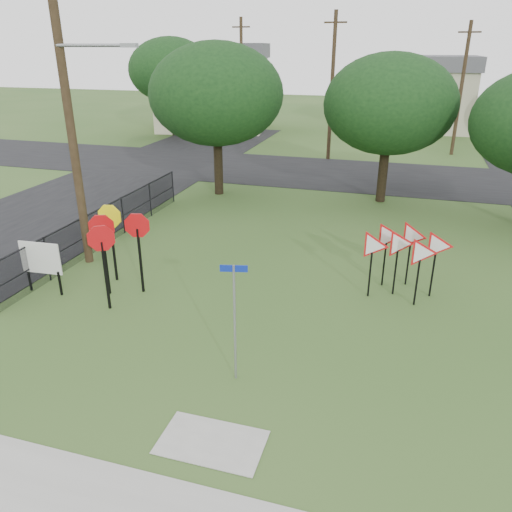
% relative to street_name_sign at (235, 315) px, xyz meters
% --- Properties ---
extents(ground, '(140.00, 140.00, 0.00)m').
position_rel_street_name_sign_xyz_m(ground, '(0.21, 0.35, -1.62)').
color(ground, '#2E501E').
extents(street_left, '(8.00, 50.00, 0.02)m').
position_rel_street_name_sign_xyz_m(street_left, '(-11.79, 10.35, -1.61)').
color(street_left, black).
rests_on(street_left, ground).
extents(street_far, '(60.00, 8.00, 0.02)m').
position_rel_street_name_sign_xyz_m(street_far, '(0.21, 20.35, -1.61)').
color(street_far, black).
rests_on(street_far, ground).
extents(curb_pad, '(2.00, 1.20, 0.02)m').
position_rel_street_name_sign_xyz_m(curb_pad, '(0.21, -2.05, -1.61)').
color(curb_pad, '#9B9A92').
rests_on(curb_pad, ground).
extents(street_name_sign, '(0.57, 0.15, 2.81)m').
position_rel_street_name_sign_xyz_m(street_name_sign, '(0.00, 0.00, 0.00)').
color(street_name_sign, gray).
rests_on(street_name_sign, ground).
extents(stop_sign_cluster, '(2.00, 2.02, 2.54)m').
position_rel_street_name_sign_xyz_m(stop_sign_cluster, '(-4.77, 3.01, 0.26)').
color(stop_sign_cluster, black).
rests_on(stop_sign_cluster, ground).
extents(yield_sign_cluster, '(2.71, 1.57, 2.11)m').
position_rel_street_name_sign_xyz_m(yield_sign_cluster, '(3.41, 5.43, -0.06)').
color(yield_sign_cluster, black).
rests_on(yield_sign_cluster, ground).
extents(info_board, '(1.32, 0.12, 1.65)m').
position_rel_street_name_sign_xyz_m(info_board, '(-6.95, 2.37, -0.53)').
color(info_board, black).
rests_on(info_board, ground).
extents(utility_pole_main, '(3.55, 0.33, 10.00)m').
position_rel_street_name_sign_xyz_m(utility_pole_main, '(-7.02, 4.85, 3.59)').
color(utility_pole_main, '#3C2D1B').
rests_on(utility_pole_main, ground).
extents(far_pole_a, '(1.40, 0.24, 9.00)m').
position_rel_street_name_sign_xyz_m(far_pole_a, '(-1.79, 24.35, 2.98)').
color(far_pole_a, '#3C2D1B').
rests_on(far_pole_a, ground).
extents(far_pole_b, '(1.40, 0.24, 8.50)m').
position_rel_street_name_sign_xyz_m(far_pole_b, '(6.21, 28.35, 2.72)').
color(far_pole_b, '#3C2D1B').
rests_on(far_pole_b, ground).
extents(far_pole_c, '(1.40, 0.24, 9.00)m').
position_rel_street_name_sign_xyz_m(far_pole_c, '(-9.79, 30.35, 2.98)').
color(far_pole_c, '#3C2D1B').
rests_on(far_pole_c, ground).
extents(fence_run, '(0.05, 11.55, 1.50)m').
position_rel_street_name_sign_xyz_m(fence_run, '(-7.39, 6.60, -0.84)').
color(fence_run, black).
rests_on(fence_run, ground).
extents(house_left, '(10.58, 8.88, 7.20)m').
position_rel_street_name_sign_xyz_m(house_left, '(-13.79, 34.35, 2.03)').
color(house_left, beige).
rests_on(house_left, ground).
extents(house_mid, '(8.40, 8.40, 6.20)m').
position_rel_street_name_sign_xyz_m(house_mid, '(4.21, 40.35, 1.52)').
color(house_mid, beige).
rests_on(house_mid, ground).
extents(tree_near_left, '(6.40, 6.40, 7.27)m').
position_rel_street_name_sign_xyz_m(tree_near_left, '(-5.79, 14.35, 3.23)').
color(tree_near_left, black).
rests_on(tree_near_left, ground).
extents(tree_near_mid, '(6.00, 6.00, 6.80)m').
position_rel_street_name_sign_xyz_m(tree_near_mid, '(2.21, 15.35, 2.92)').
color(tree_near_mid, black).
rests_on(tree_near_mid, ground).
extents(tree_far_left, '(6.80, 6.80, 7.73)m').
position_rel_street_name_sign_xyz_m(tree_far_left, '(-15.79, 30.35, 3.55)').
color(tree_far_left, black).
rests_on(tree_far_left, ground).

